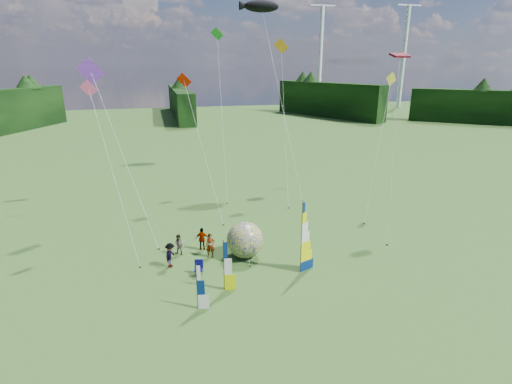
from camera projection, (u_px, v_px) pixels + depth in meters
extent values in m
plane|color=#45762F|center=(287.00, 293.00, 25.17)|extent=(220.00, 220.00, 0.00)
sphere|color=navy|center=(245.00, 240.00, 29.42)|extent=(3.27, 3.27, 2.70)
imported|color=#66594C|center=(210.00, 246.00, 29.47)|extent=(0.70, 0.47, 1.86)
imported|color=#66594C|center=(179.00, 245.00, 29.83)|extent=(0.88, 0.74, 1.63)
imported|color=#66594C|center=(170.00, 255.00, 28.05)|extent=(0.89, 1.24, 1.81)
imported|color=#66594C|center=(202.00, 239.00, 30.64)|extent=(1.12, 0.66, 1.80)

